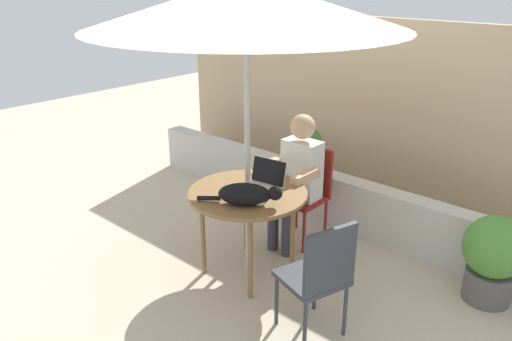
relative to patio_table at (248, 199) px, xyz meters
name	(u,v)px	position (x,y,z in m)	size (l,w,h in m)	color
ground_plane	(248,271)	(0.00, 0.00, -0.67)	(14.00, 14.00, 0.00)	beige
fence_back	(372,114)	(0.00, 1.94, 0.31)	(5.30, 0.08, 1.96)	tan
planter_wall_low	(330,198)	(0.00, 1.21, -0.41)	(4.77, 0.20, 0.52)	beige
patio_table	(248,199)	(0.00, 0.00, 0.00)	(0.96, 0.96, 0.74)	olive
patio_umbrella	(246,4)	(0.00, 0.00, 1.49)	(2.31, 2.31, 2.34)	#B7B7BC
chair_occupied	(307,186)	(0.00, 0.81, -0.15)	(0.40, 0.40, 0.89)	maroon
chair_empty	(320,272)	(0.91, -0.29, -0.15)	(0.50, 0.50, 0.89)	#33383F
person_seated	(297,174)	(0.00, 0.65, 0.02)	(0.48, 0.48, 1.23)	white
laptop	(265,179)	(0.04, 0.17, 0.13)	(0.33, 0.29, 0.21)	silver
cat	(248,195)	(0.17, -0.18, 0.15)	(0.57, 0.40, 0.17)	black
potted_plant_near_fence	(313,152)	(-0.74, 1.96, -0.30)	(0.38, 0.38, 0.70)	#9E5138
potted_plant_by_chair	(493,256)	(1.64, 0.94, -0.29)	(0.47, 0.47, 0.70)	#595654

